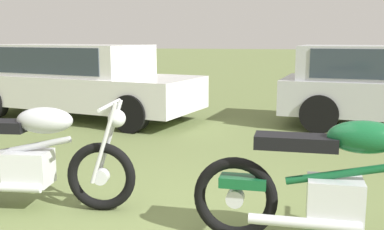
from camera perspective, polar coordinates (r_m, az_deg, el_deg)
The scene contains 3 objects.
motorcycle_silver at distance 4.42m, azimuth -19.98°, elevation -5.04°, with size 2.05×0.67×1.02m.
motorcycle_green at distance 3.53m, azimuth 17.75°, elevation -8.46°, with size 2.11×0.64×1.02m.
car_white at distance 9.20m, azimuth -14.57°, elevation 4.88°, with size 4.86×2.71×1.43m.
Camera 1 is at (0.96, -3.24, 1.57)m, focal length 42.19 mm.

